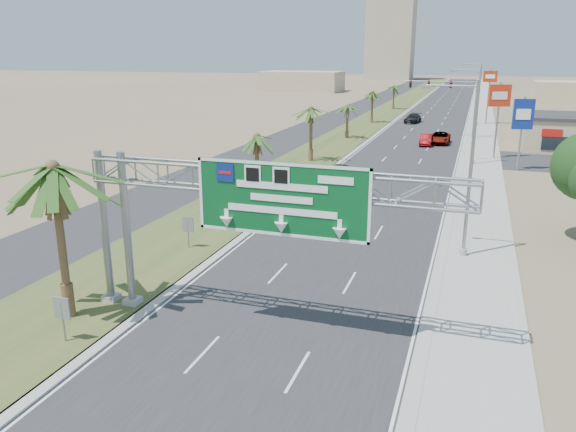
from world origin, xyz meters
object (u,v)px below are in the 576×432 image
Objects in this scene: palm_near at (52,168)px; car_far at (413,119)px; pole_sign_red_near at (499,100)px; pole_sign_red_far at (490,81)px; sign_gantry at (249,193)px; car_mid_lane at (426,140)px; pole_sign_blue at (523,117)px; car_left_lane at (338,173)px; signal_mast at (460,103)px; car_right_lane at (440,138)px.

palm_near is 1.62× the size of car_far.
palm_near reaches higher than car_far.
pole_sign_red_far is (-0.73, 33.32, 0.47)m from pole_sign_red_near.
car_far is 13.62m from pole_sign_red_far.
car_mid_lane is (2.53, 53.75, -5.34)m from sign_gantry.
pole_sign_red_far is (-2.92, 39.59, 1.63)m from pole_sign_blue.
palm_near is 1.87× the size of car_left_lane.
car_mid_lane is 17.70m from pole_sign_blue.
car_right_lane is (-2.04, -6.36, -4.10)m from signal_mast.
car_left_lane reaches higher than car_far.
palm_near is 83.78m from pole_sign_red_far.
pole_sign_red_far reaches higher than car_far.
palm_near is at bearing -101.42° from car_right_lane.
car_left_lane is at bearing -129.83° from pole_sign_red_near.
pole_sign_red_near is at bearing 47.65° from car_left_lane.
car_left_lane is 0.60× the size of pole_sign_blue.
pole_sign_red_near is (4.56, -15.51, 1.74)m from signal_mast.
pole_sign_red_near is 0.95× the size of pole_sign_red_far.
pole_sign_red_near is 1.14× the size of pole_sign_blue.
car_far reaches higher than car_mid_lane.
pole_sign_red_far is at bearing 70.45° from car_mid_lane.
car_far is at bearing 91.34° from sign_gantry.
sign_gantry is 54.08m from car_mid_lane.
car_mid_lane is (10.67, 55.68, -6.21)m from palm_near.
palm_near reaches higher than car_left_lane.
palm_near is 1.13× the size of pole_sign_blue.
signal_mast is at bearing 107.20° from pole_sign_blue.
sign_gantry is 80.49m from pole_sign_red_far.
pole_sign_red_far is (7.53, 26.10, 6.34)m from car_mid_lane.
car_left_lane reaches higher than car_mid_lane.
sign_gantry is 1.63× the size of signal_mast.
pole_sign_red_near is (6.59, -9.16, 5.84)m from car_right_lane.
car_left_lane is at bearing -105.36° from car_right_lane.
pole_sign_red_far is at bearing 91.25° from pole_sign_red_near.
sign_gantry is 3.84× the size of car_mid_lane.
car_right_lane is at bearing 71.45° from car_left_lane.
signal_mast reaches higher than sign_gantry.
signal_mast is 7.83m from car_right_lane.
car_mid_lane is 0.85× the size of car_far.
sign_gantry is 2.26× the size of pole_sign_blue.
pole_sign_red_far is at bearing 72.60° from car_left_lane.
pole_sign_red_far is at bearing 77.03° from car_right_lane.
pole_sign_red_near is at bearing -53.58° from car_right_lane.
pole_sign_red_far is (13.34, 50.18, 6.30)m from car_left_lane.
signal_mast is 1.39× the size of pole_sign_blue.
car_mid_lane is at bearing 87.30° from sign_gantry.
car_right_lane is 18.36m from pole_sign_blue.
pole_sign_blue is at bearing -85.79° from pole_sign_red_far.
car_right_lane and car_far have the same top height.
car_left_lane is 0.50× the size of pole_sign_red_far.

